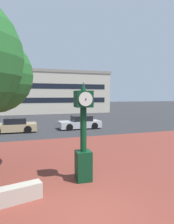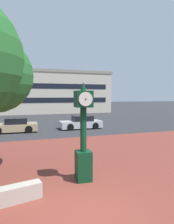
{
  "view_description": "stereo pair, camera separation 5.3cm",
  "coord_description": "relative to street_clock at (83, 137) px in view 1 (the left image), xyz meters",
  "views": [
    {
      "loc": [
        -1.66,
        -5.21,
        3.21
      ],
      "look_at": [
        0.78,
        1.97,
        2.61
      ],
      "focal_mm": 32.79,
      "sensor_mm": 36.0,
      "label": 1
    },
    {
      "loc": [
        -1.61,
        -5.23,
        3.21
      ],
      "look_at": [
        0.78,
        1.97,
        2.61
      ],
      "focal_mm": 32.79,
      "sensor_mm": 36.0,
      "label": 2
    }
  ],
  "objects": [
    {
      "name": "plaza_brick_paving",
      "position": [
        -0.64,
        0.98,
        -1.67
      ],
      "size": [
        44.0,
        13.95,
        0.01
      ],
      "primitive_type": "cube",
      "color": "brown",
      "rests_on": "ground"
    },
    {
      "name": "car_street_near",
      "position": [
        -2.69,
        11.91,
        -1.1
      ],
      "size": [
        4.06,
        2.05,
        1.28
      ],
      "rotation": [
        0.0,
        0.0,
        1.54
      ],
      "color": "tan",
      "rests_on": "ground"
    },
    {
      "name": "street_clock",
      "position": [
        0.0,
        0.0,
        0.0
      ],
      "size": [
        0.63,
        0.73,
        3.73
      ],
      "rotation": [
        0.0,
        0.0,
        -0.04
      ],
      "color": "#0C381E",
      "rests_on": "ground"
    },
    {
      "name": "car_street_far",
      "position": [
        3.48,
        11.95,
        -1.1
      ],
      "size": [
        4.09,
        1.9,
        1.28
      ],
      "rotation": [
        0.0,
        0.0,
        1.59
      ],
      "color": "#B7BABF",
      "rests_on": "ground"
    },
    {
      "name": "ground_plane",
      "position": [
        -0.64,
        -1.99,
        -1.67
      ],
      "size": [
        200.0,
        200.0,
        0.0
      ],
      "primitive_type": "plane",
      "color": "#2D2D30"
    },
    {
      "name": "civic_building",
      "position": [
        3.02,
        34.14,
        2.3
      ],
      "size": [
        23.83,
        10.49,
        7.92
      ],
      "color": "beige",
      "rests_on": "ground"
    }
  ]
}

